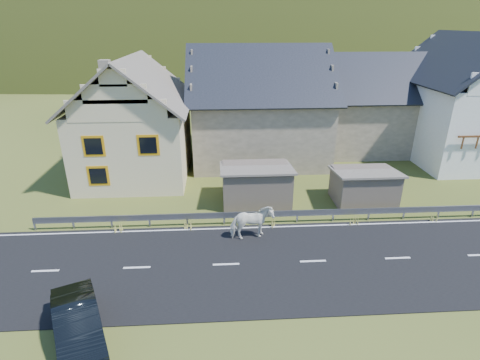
{
  "coord_description": "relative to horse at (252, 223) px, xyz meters",
  "views": [
    {
      "loc": [
        -4.23,
        -14.14,
        10.19
      ],
      "look_at": [
        -3.09,
        4.53,
        2.26
      ],
      "focal_mm": 28.0,
      "sensor_mm": 36.0,
      "label": 1
    }
  ],
  "objects": [
    {
      "name": "house_cream",
      "position": [
        -7.35,
        9.84,
        3.42
      ],
      "size": [
        7.8,
        9.8,
        8.3
      ],
      "color": "beige",
      "rests_on": "ground"
    },
    {
      "name": "road",
      "position": [
        2.65,
        -2.16,
        -0.91
      ],
      "size": [
        60.0,
        7.0,
        0.04
      ],
      "primitive_type": "cube",
      "color": "black",
      "rests_on": "ground"
    },
    {
      "name": "mountain",
      "position": [
        7.65,
        177.84,
        -20.93
      ],
      "size": [
        440.0,
        280.0,
        260.0
      ],
      "primitive_type": "ellipsoid",
      "color": "#263313",
      "rests_on": "ground"
    },
    {
      "name": "ground",
      "position": [
        2.65,
        -2.16,
        -0.93
      ],
      "size": [
        160.0,
        160.0,
        0.0
      ],
      "primitive_type": "plane",
      "color": "#3C4817",
      "rests_on": "ground"
    },
    {
      "name": "car",
      "position": [
        -6.51,
        -6.16,
        -0.25
      ],
      "size": [
        3.0,
        4.34,
        1.36
      ],
      "primitive_type": "imported",
      "rotation": [
        0.0,
        0.0,
        0.42
      ],
      "color": "black",
      "rests_on": "ground"
    },
    {
      "name": "guardrail",
      "position": [
        2.65,
        1.53,
        -0.37
      ],
      "size": [
        28.1,
        0.09,
        0.75
      ],
      "color": "#93969B",
      "rests_on": "ground"
    },
    {
      "name": "horse",
      "position": [
        0.0,
        0.0,
        0.0
      ],
      "size": [
        1.34,
        2.25,
        1.78
      ],
      "primitive_type": "imported",
      "rotation": [
        0.0,
        0.0,
        1.76
      ],
      "color": "white",
      "rests_on": "road"
    },
    {
      "name": "conifer_patch",
      "position": [
        -52.35,
        107.84,
        5.07
      ],
      "size": [
        76.0,
        50.0,
        28.0
      ],
      "primitive_type": "ellipsoid",
      "color": "black",
      "rests_on": "ground"
    },
    {
      "name": "house_stone_a",
      "position": [
        1.65,
        12.84,
        3.7
      ],
      "size": [
        10.8,
        9.8,
        8.9
      ],
      "color": "tan",
      "rests_on": "ground"
    },
    {
      "name": "lane_markings",
      "position": [
        2.65,
        -2.16,
        -0.89
      ],
      "size": [
        60.0,
        6.6,
        0.01
      ],
      "primitive_type": "cube",
      "color": "silver",
      "rests_on": "road"
    },
    {
      "name": "shed_left",
      "position": [
        0.65,
        4.34,
        0.17
      ],
      "size": [
        4.3,
        3.3,
        2.4
      ],
      "primitive_type": "cube",
      "color": "#6C5D50",
      "rests_on": "ground"
    },
    {
      "name": "house_white",
      "position": [
        17.65,
        11.84,
        4.13
      ],
      "size": [
        8.8,
        10.8,
        9.7
      ],
      "color": "white",
      "rests_on": "ground"
    },
    {
      "name": "house_stone_b",
      "position": [
        11.65,
        14.84,
        3.3
      ],
      "size": [
        9.8,
        8.8,
        8.1
      ],
      "color": "tan",
      "rests_on": "ground"
    },
    {
      "name": "shed_right",
      "position": [
        7.15,
        3.84,
        0.07
      ],
      "size": [
        3.8,
        2.9,
        2.2
      ],
      "primitive_type": "cube",
      "color": "#6C5D50",
      "rests_on": "ground"
    }
  ]
}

